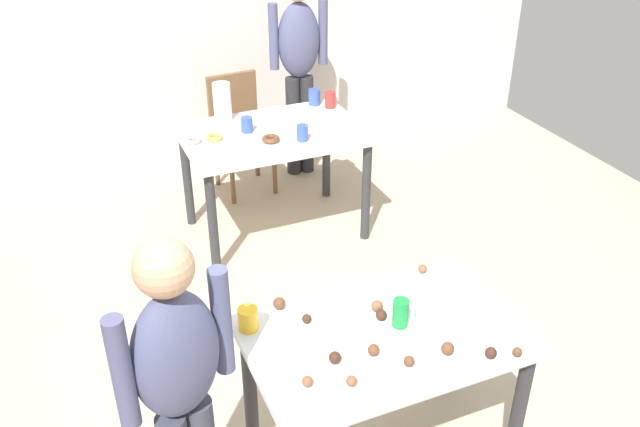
# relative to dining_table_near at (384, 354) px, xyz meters

# --- Properties ---
(wall_back) EXTENTS (6.40, 0.10, 2.60)m
(wall_back) POSITION_rel_dining_table_near_xyz_m (-0.05, 3.38, 0.66)
(wall_back) COLOR silver
(wall_back) RESTS_ON ground_plane
(dining_table_near) EXTENTS (1.10, 0.69, 0.75)m
(dining_table_near) POSITION_rel_dining_table_near_xyz_m (0.00, 0.00, 0.00)
(dining_table_near) COLOR silver
(dining_table_near) RESTS_ON ground_plane
(dining_table_far) EXTENTS (1.17, 0.78, 0.75)m
(dining_table_far) POSITION_rel_dining_table_near_xyz_m (0.26, 2.05, 0.01)
(dining_table_far) COLOR silver
(dining_table_far) RESTS_ON ground_plane
(chair_far_table) EXTENTS (0.43, 0.43, 0.87)m
(chair_far_table) POSITION_rel_dining_table_near_xyz_m (0.25, 2.80, -0.14)
(chair_far_table) COLOR brown
(chair_far_table) RESTS_ON ground_plane
(person_girl_near) EXTENTS (0.45, 0.29, 1.43)m
(person_girl_near) POSITION_rel_dining_table_near_xyz_m (-0.83, -0.06, 0.21)
(person_girl_near) COLOR #383D4C
(person_girl_near) RESTS_ON ground_plane
(person_adult_far) EXTENTS (0.45, 0.22, 1.57)m
(person_adult_far) POSITION_rel_dining_table_near_xyz_m (0.75, 2.83, 0.31)
(person_adult_far) COLOR #28282D
(person_adult_far) RESTS_ON ground_plane
(mixing_bowl) EXTENTS (0.19, 0.19, 0.09)m
(mixing_bowl) POSITION_rel_dining_table_near_xyz_m (0.22, -0.03, 0.16)
(mixing_bowl) COLOR white
(mixing_bowl) RESTS_ON dining_table_near
(soda_can) EXTENTS (0.07, 0.07, 0.12)m
(soda_can) POSITION_rel_dining_table_near_xyz_m (0.07, 0.02, 0.18)
(soda_can) COLOR #198438
(soda_can) RESTS_ON dining_table_near
(fork_near) EXTENTS (0.17, 0.02, 0.01)m
(fork_near) POSITION_rel_dining_table_near_xyz_m (-0.10, 0.02, 0.12)
(fork_near) COLOR silver
(fork_near) RESTS_ON dining_table_near
(cup_near_0) EXTENTS (0.08, 0.08, 0.11)m
(cup_near_0) POSITION_rel_dining_table_near_xyz_m (0.40, 0.16, 0.17)
(cup_near_0) COLOR white
(cup_near_0) RESTS_ON dining_table_near
(cup_near_1) EXTENTS (0.08, 0.08, 0.10)m
(cup_near_1) POSITION_rel_dining_table_near_xyz_m (-0.49, 0.24, 0.16)
(cup_near_1) COLOR yellow
(cup_near_1) RESTS_ON dining_table_near
(cake_ball_0) EXTENTS (0.04, 0.04, 0.04)m
(cake_ball_0) POSITION_rel_dining_table_near_xyz_m (0.39, -0.32, 0.13)
(cake_ball_0) COLOR brown
(cake_ball_0) RESTS_ON dining_table_near
(cake_ball_1) EXTENTS (0.04, 0.04, 0.04)m
(cake_ball_1) POSITION_rel_dining_table_near_xyz_m (0.34, 0.30, 0.13)
(cake_ball_1) COLOR brown
(cake_ball_1) RESTS_ON dining_table_near
(cake_ball_2) EXTENTS (0.04, 0.04, 0.04)m
(cake_ball_2) POSITION_rel_dining_table_near_xyz_m (-0.01, -0.20, 0.14)
(cake_ball_2) COLOR brown
(cake_ball_2) RESTS_ON dining_table_near
(cake_ball_3) EXTENTS (0.05, 0.05, 0.05)m
(cake_ball_3) POSITION_rel_dining_table_near_xyz_m (-0.26, -0.08, 0.14)
(cake_ball_3) COLOR #3D2319
(cake_ball_3) RESTS_ON dining_table_near
(cake_ball_4) EXTENTS (0.04, 0.04, 0.04)m
(cake_ball_4) POSITION_rel_dining_table_near_xyz_m (-0.25, -0.21, 0.13)
(cake_ball_4) COLOR brown
(cake_ball_4) RESTS_ON dining_table_near
(cake_ball_5) EXTENTS (0.05, 0.05, 0.05)m
(cake_ball_5) POSITION_rel_dining_table_near_xyz_m (0.30, -0.28, 0.14)
(cake_ball_5) COLOR #3D2319
(cake_ball_5) RESTS_ON dining_table_near
(cake_ball_6) EXTENTS (0.05, 0.05, 0.05)m
(cake_ball_6) POSITION_rel_dining_table_near_xyz_m (0.02, 0.08, 0.14)
(cake_ball_6) COLOR #3D2319
(cake_ball_6) RESTS_ON dining_table_near
(cake_ball_7) EXTENTS (0.04, 0.04, 0.04)m
(cake_ball_7) POSITION_rel_dining_table_near_xyz_m (-0.40, -0.15, 0.13)
(cake_ball_7) COLOR brown
(cake_ball_7) RESTS_ON dining_table_near
(cake_ball_8) EXTENTS (0.05, 0.05, 0.05)m
(cake_ball_8) POSITION_rel_dining_table_near_xyz_m (0.03, 0.14, 0.14)
(cake_ball_8) COLOR brown
(cake_ball_8) RESTS_ON dining_table_near
(cake_ball_9) EXTENTS (0.05, 0.05, 0.05)m
(cake_ball_9) POSITION_rel_dining_table_near_xyz_m (-0.10, -0.10, 0.14)
(cake_ball_9) COLOR brown
(cake_ball_9) RESTS_ON dining_table_near
(cake_ball_10) EXTENTS (0.04, 0.04, 0.04)m
(cake_ball_10) POSITION_rel_dining_table_near_xyz_m (-0.26, 0.18, 0.13)
(cake_ball_10) COLOR #3D2319
(cake_ball_10) RESTS_ON dining_table_near
(cake_ball_11) EXTENTS (0.05, 0.05, 0.05)m
(cake_ball_11) POSITION_rel_dining_table_near_xyz_m (0.16, -0.20, 0.14)
(cake_ball_11) COLOR brown
(cake_ball_11) RESTS_ON dining_table_near
(cake_ball_12) EXTENTS (0.05, 0.05, 0.05)m
(cake_ball_12) POSITION_rel_dining_table_near_xyz_m (-0.33, 0.31, 0.14)
(cake_ball_12) COLOR brown
(cake_ball_12) RESTS_ON dining_table_near
(pitcher_far) EXTENTS (0.12, 0.12, 0.26)m
(pitcher_far) POSITION_rel_dining_table_near_xyz_m (0.02, 2.35, 0.24)
(pitcher_far) COLOR white
(pitcher_far) RESTS_ON dining_table_far
(cup_far_0) EXTENTS (0.08, 0.08, 0.10)m
(cup_far_0) POSITION_rel_dining_table_near_xyz_m (0.10, 2.10, 0.16)
(cup_far_0) COLOR #3351B2
(cup_far_0) RESTS_ON dining_table_far
(cup_far_1) EXTENTS (0.07, 0.07, 0.10)m
(cup_far_1) POSITION_rel_dining_table_near_xyz_m (0.38, 1.84, 0.17)
(cup_far_1) COLOR #3351B2
(cup_far_1) RESTS_ON dining_table_far
(cup_far_2) EXTENTS (0.07, 0.07, 0.12)m
(cup_far_2) POSITION_rel_dining_table_near_xyz_m (0.77, 2.28, 0.17)
(cup_far_2) COLOR red
(cup_far_2) RESTS_ON dining_table_far
(cup_far_3) EXTENTS (0.08, 0.08, 0.11)m
(cup_far_3) POSITION_rel_dining_table_near_xyz_m (0.69, 2.37, 0.17)
(cup_far_3) COLOR #3351B2
(cup_far_3) RESTS_ON dining_table_far
(donut_far_0) EXTENTS (0.10, 0.10, 0.03)m
(donut_far_0) POSITION_rel_dining_table_near_xyz_m (-0.26, 2.08, 0.13)
(donut_far_0) COLOR pink
(donut_far_0) RESTS_ON dining_table_far
(donut_far_1) EXTENTS (0.11, 0.11, 0.03)m
(donut_far_1) POSITION_rel_dining_table_near_xyz_m (-0.12, 2.07, 0.13)
(donut_far_1) COLOR gold
(donut_far_1) RESTS_ON dining_table_far
(donut_far_2) EXTENTS (0.11, 0.11, 0.03)m
(donut_far_2) POSITION_rel_dining_table_near_xyz_m (0.19, 1.90, 0.13)
(donut_far_2) COLOR brown
(donut_far_2) RESTS_ON dining_table_far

